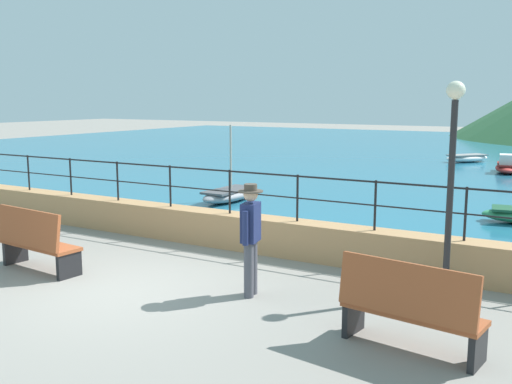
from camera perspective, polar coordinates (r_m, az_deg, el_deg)
ground_plane at (r=9.59m, az=-13.12°, el=-9.41°), size 120.00×120.00×0.00m
promenade_wall at (r=11.92m, az=-2.58°, el=-3.76°), size 20.00×0.56×0.70m
railing at (r=11.75m, az=-2.61°, el=0.83°), size 18.44×0.04×0.90m
lake_water at (r=33.15m, az=19.16°, el=3.47°), size 64.00×44.32×0.06m
bench_main at (r=10.89m, az=-20.93°, el=-4.48°), size 1.74×0.70×1.13m
bench_far at (r=7.26m, az=14.88°, el=-10.92°), size 1.76×0.78×1.13m
person_walking at (r=8.84m, az=-0.53°, el=-4.16°), size 0.38×0.56×1.75m
lamp_post at (r=9.19m, az=18.79°, el=3.55°), size 0.28×0.28×3.28m
boat_3 at (r=16.89m, az=-2.67°, el=-0.23°), size 0.95×2.32×2.22m
boat_4 at (r=29.23m, az=20.08°, el=3.17°), size 2.14×2.36×0.36m
boat_5 at (r=25.60m, az=23.54°, el=2.36°), size 1.21×2.40×0.76m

